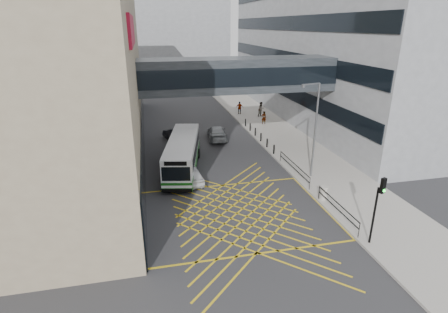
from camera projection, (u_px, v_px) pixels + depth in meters
ground at (237, 213)px, 23.34m from camera, size 120.00×120.00×0.00m
building_whsmith at (1, 70)px, 31.47m from camera, size 24.17×42.00×16.00m
building_right at (367, 39)px, 46.58m from camera, size 24.09×44.00×20.00m
building_far at (158, 39)px, 74.54m from camera, size 28.00×16.00×18.00m
skybridge at (237, 75)px, 32.25m from camera, size 20.00×4.10×3.00m
pavement at (281, 137)px, 38.84m from camera, size 6.00×54.00×0.16m
box_junction at (237, 213)px, 23.34m from camera, size 12.00×9.00×0.01m
bus at (183, 153)px, 29.94m from camera, size 4.28×10.25×2.80m
car_white at (189, 173)px, 27.87m from camera, size 2.57×4.71×1.42m
car_dark at (177, 134)px, 37.84m from camera, size 3.40×4.73×1.38m
car_silver at (217, 132)px, 38.30m from camera, size 2.50×5.00×1.50m
traffic_light at (378, 202)px, 18.94m from camera, size 0.33×0.49×4.11m
street_lamp at (314, 125)px, 27.14m from camera, size 1.72×0.62×7.62m
litter_bin at (324, 193)px, 24.78m from camera, size 0.57×0.57×0.98m
kerb_railings at (311, 182)px, 25.90m from camera, size 0.05×12.54×1.00m
bollards at (258, 134)px, 38.09m from camera, size 0.14×10.14×0.90m
pedestrian_a at (264, 118)px, 43.46m from camera, size 0.68×0.50×1.64m
pedestrian_b at (261, 109)px, 47.07m from camera, size 1.10×0.93×1.95m
pedestrian_c at (240, 108)px, 48.39m from camera, size 1.12×0.76×1.73m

